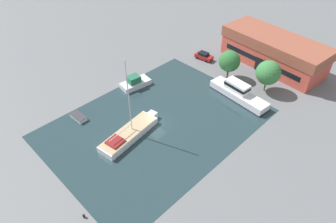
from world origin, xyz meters
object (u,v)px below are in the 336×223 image
(warehouse_building, at_px, (274,51))
(sailboat_moored, at_px, (129,133))
(quay_tree_near_building, at_px, (229,61))
(parked_car, at_px, (204,56))
(cabin_boat, at_px, (135,83))
(small_dinghy, at_px, (78,117))
(motor_cruiser, at_px, (238,93))
(quay_tree_by_water, at_px, (268,73))

(warehouse_building, xyz_separation_m, sailboat_moored, (-4.56, -37.81, -2.73))
(quay_tree_near_building, xyz_separation_m, parked_car, (-8.64, 2.56, -3.24))
(warehouse_building, distance_m, cabin_boat, 31.60)
(quay_tree_near_building, distance_m, small_dinghy, 31.93)
(warehouse_building, relative_size, small_dinghy, 6.87)
(small_dinghy, bearing_deg, motor_cruiser, -35.99)
(quay_tree_by_water, xyz_separation_m, small_dinghy, (-19.08, -31.31, -3.82))
(quay_tree_near_building, relative_size, motor_cruiser, 0.49)
(warehouse_building, bearing_deg, motor_cruiser, -77.59)
(quay_tree_by_water, relative_size, sailboat_moored, 0.46)
(sailboat_moored, bearing_deg, quay_tree_by_water, 64.05)
(parked_car, relative_size, small_dinghy, 1.25)
(motor_cruiser, xyz_separation_m, small_dinghy, (-16.72, -25.36, -0.85))
(small_dinghy, relative_size, cabin_boat, 0.54)
(quay_tree_by_water, xyz_separation_m, motor_cruiser, (-2.35, -5.95, -2.97))
(parked_car, bearing_deg, quay_tree_near_building, 66.62)
(quay_tree_by_water, bearing_deg, sailboat_moored, -107.91)
(warehouse_building, height_order, sailboat_moored, sailboat_moored)
(motor_cruiser, bearing_deg, quay_tree_near_building, 57.64)
(sailboat_moored, height_order, motor_cruiser, sailboat_moored)
(quay_tree_near_building, height_order, parked_car, quay_tree_near_building)
(quay_tree_near_building, relative_size, quay_tree_by_water, 0.96)
(motor_cruiser, bearing_deg, parked_car, 69.38)
(warehouse_building, relative_size, parked_car, 5.50)
(parked_car, distance_m, cabin_boat, 18.72)
(parked_car, bearing_deg, small_dinghy, -11.12)
(quay_tree_by_water, bearing_deg, motor_cruiser, -111.57)
(quay_tree_by_water, xyz_separation_m, cabin_boat, (-19.59, -17.51, -3.31))
(small_dinghy, bearing_deg, warehouse_building, -22.12)
(quay_tree_by_water, relative_size, motor_cruiser, 0.52)
(quay_tree_by_water, distance_m, cabin_boat, 26.49)
(sailboat_moored, relative_size, cabin_boat, 2.23)
(motor_cruiser, bearing_deg, quay_tree_by_water, -16.36)
(quay_tree_by_water, distance_m, sailboat_moored, 29.35)
(parked_car, xyz_separation_m, cabin_boat, (-2.91, -18.50, 0.03))
(parked_car, distance_m, sailboat_moored, 29.73)
(sailboat_moored, relative_size, motor_cruiser, 1.12)
(sailboat_moored, xyz_separation_m, small_dinghy, (-10.11, -3.58, -0.31))
(cabin_boat, bearing_deg, motor_cruiser, 42.08)
(cabin_boat, bearing_deg, quay_tree_by_water, 50.02)
(warehouse_building, distance_m, quay_tree_near_building, 12.23)
(quay_tree_by_water, bearing_deg, small_dinghy, -121.35)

